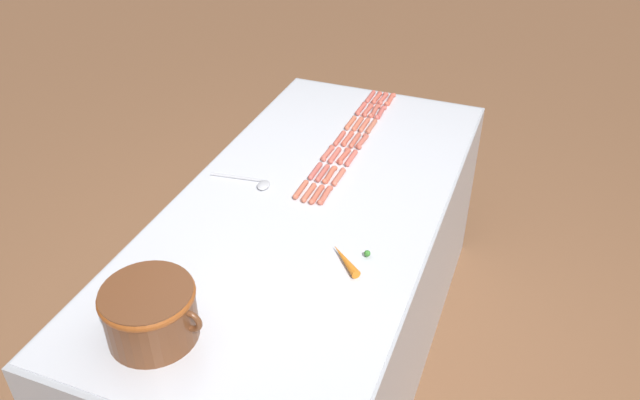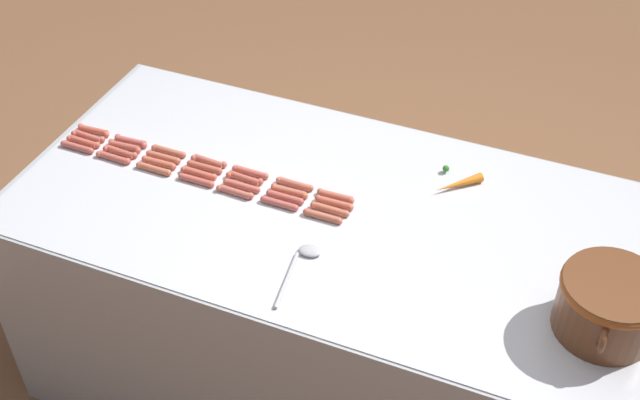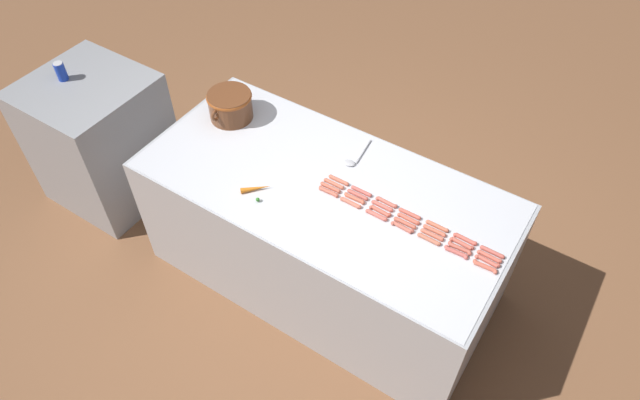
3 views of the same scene
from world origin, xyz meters
The scene contains 33 objects.
ground_plane centered at (0.00, 0.00, 0.00)m, with size 20.00×20.00×0.00m, color brown.
griddle_counter centered at (0.00, 0.00, 0.44)m, with size 1.02×2.15×0.89m.
hot_dog_0 centered at (-0.05, -0.97, 0.90)m, with size 0.03×0.13×0.02m.
hot_dog_1 centered at (-0.05, -0.81, 0.90)m, with size 0.03×0.13×0.02m.
hot_dog_2 centered at (-0.05, -0.66, 0.90)m, with size 0.02×0.13×0.02m.
hot_dog_3 centered at (-0.05, -0.51, 0.90)m, with size 0.03×0.13×0.02m.
hot_dog_4 centered at (-0.05, -0.36, 0.90)m, with size 0.02×0.13×0.02m.
hot_dog_5 centered at (-0.05, -0.20, 0.90)m, with size 0.02×0.13×0.02m.
hot_dog_6 centered at (-0.05, -0.05, 0.90)m, with size 0.03×0.13×0.02m.
hot_dog_7 centered at (-0.01, -0.97, 0.90)m, with size 0.03×0.13×0.02m.
hot_dog_8 centered at (-0.01, -0.82, 0.90)m, with size 0.03×0.13×0.02m.
hot_dog_9 centered at (-0.01, -0.66, 0.90)m, with size 0.02×0.13×0.02m.
hot_dog_10 centered at (-0.02, -0.51, 0.90)m, with size 0.02×0.13×0.02m.
hot_dog_11 centered at (-0.02, -0.36, 0.90)m, with size 0.03×0.13×0.02m.
hot_dog_12 centered at (-0.01, -0.20, 0.90)m, with size 0.03×0.13×0.02m.
hot_dog_13 centered at (-0.01, -0.05, 0.90)m, with size 0.02×0.13×0.02m.
hot_dog_14 centered at (0.02, -0.96, 0.90)m, with size 0.03×0.13×0.02m.
hot_dog_15 centered at (0.02, -0.81, 0.90)m, with size 0.03×0.13×0.02m.
hot_dog_16 centered at (0.02, -0.66, 0.90)m, with size 0.02×0.13×0.02m.
hot_dog_17 centered at (0.02, -0.51, 0.90)m, with size 0.03×0.13×0.02m.
hot_dog_18 centered at (0.02, -0.35, 0.90)m, with size 0.02×0.13×0.02m.
hot_dog_19 centered at (0.02, -0.20, 0.90)m, with size 0.02×0.13×0.02m.
hot_dog_20 centered at (0.02, -0.05, 0.90)m, with size 0.02×0.13×0.02m.
hot_dog_21 centered at (0.05, -0.97, 0.90)m, with size 0.02×0.13×0.02m.
hot_dog_22 centered at (0.06, -0.82, 0.90)m, with size 0.03×0.13×0.02m.
hot_dog_23 centered at (0.06, -0.66, 0.90)m, with size 0.02×0.13×0.02m.
hot_dog_24 centered at (0.05, -0.50, 0.90)m, with size 0.02×0.13×0.02m.
hot_dog_25 centered at (0.06, -0.36, 0.90)m, with size 0.03×0.13×0.02m.
hot_dog_26 centered at (0.05, -0.20, 0.90)m, with size 0.02×0.13×0.02m.
hot_dog_27 centered at (0.06, -0.05, 0.90)m, with size 0.02×0.13×0.02m.
bean_pot centered at (0.17, 0.81, 0.99)m, with size 0.35×0.28×0.18m.
serving_spoon centered at (0.26, -0.04, 0.89)m, with size 0.27×0.08×0.02m.
carrot centered at (-0.25, 0.29, 0.90)m, with size 0.14×0.14×0.03m.
Camera 1 is at (-0.76, 1.87, 2.29)m, focal length 35.64 mm.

